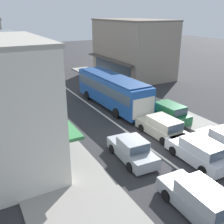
# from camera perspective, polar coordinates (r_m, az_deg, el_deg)

# --- Properties ---
(ground_plane) EXTENTS (140.00, 140.00, 0.00)m
(ground_plane) POSITION_cam_1_polar(r_m,az_deg,el_deg) (20.00, 6.53, -6.62)
(ground_plane) COLOR #2D2D30
(lane_centre_line) EXTENTS (0.20, 28.00, 0.01)m
(lane_centre_line) POSITION_cam_1_polar(r_m,az_deg,el_deg) (23.03, 0.86, -2.57)
(lane_centre_line) COLOR silver
(lane_centre_line) RESTS_ON ground
(sidewalk_left) EXTENTS (5.20, 44.00, 0.14)m
(sidewalk_left) POSITION_cam_1_polar(r_m,az_deg,el_deg) (22.62, -16.96, -3.84)
(sidewalk_left) COLOR gray
(sidewalk_left) RESTS_ON ground
(kerb_right) EXTENTS (2.80, 44.00, 0.12)m
(kerb_right) POSITION_cam_1_polar(r_m,az_deg,el_deg) (27.83, 10.00, 1.49)
(kerb_right) COLOR gray
(kerb_right) RESTS_ON ground
(building_right_far) EXTENTS (8.12, 13.17, 8.16)m
(building_right_far) POSITION_cam_1_polar(r_m,az_deg,el_deg) (40.62, 4.37, 13.74)
(building_right_far) COLOR gray
(building_right_far) RESTS_ON ground
(city_bus) EXTENTS (2.95, 10.92, 3.23)m
(city_bus) POSITION_cam_1_polar(r_m,az_deg,el_deg) (26.63, -0.02, 5.04)
(city_bus) COLOR #1E4C99
(city_bus) RESTS_ON ground
(wagon_adjacent_lane_trail) EXTENTS (1.98, 4.52, 1.58)m
(wagon_adjacent_lane_trail) POSITION_cam_1_polar(r_m,az_deg,el_deg) (18.06, 18.37, -8.20)
(wagon_adjacent_lane_trail) COLOR silver
(wagon_adjacent_lane_trail) RESTS_ON ground
(wagon_queue_gap_filler) EXTENTS (2.02, 4.54, 1.58)m
(wagon_queue_gap_filler) POSITION_cam_1_polar(r_m,az_deg,el_deg) (20.92, 10.77, -3.29)
(wagon_queue_gap_filler) COLOR #B7B29E
(wagon_queue_gap_filler) RESTS_ON ground
(wagon_behind_bus_mid) EXTENTS (2.05, 4.56, 1.58)m
(wagon_behind_bus_mid) POSITION_cam_1_polar(r_m,az_deg,el_deg) (13.95, 18.71, -17.86)
(wagon_behind_bus_mid) COLOR #9EA3A8
(wagon_behind_bus_mid) RESTS_ON ground
(sedan_behind_bus_near) EXTENTS (2.04, 4.28, 1.47)m
(sedan_behind_bus_near) POSITION_cam_1_polar(r_m,az_deg,el_deg) (17.57, 4.39, -8.25)
(sedan_behind_bus_near) COLOR #9EA3A8
(sedan_behind_bus_near) RESTS_ON ground
(parked_hatchback_kerb_front) EXTENTS (1.87, 3.73, 1.54)m
(parked_hatchback_kerb_front) POSITION_cam_1_polar(r_m,az_deg,el_deg) (20.22, 23.01, -5.72)
(parked_hatchback_kerb_front) COLOR #9EA3A8
(parked_hatchback_kerb_front) RESTS_ON ground
(parked_wagon_kerb_second) EXTENTS (2.06, 4.56, 1.58)m
(parked_wagon_kerb_second) POSITION_cam_1_polar(r_m,az_deg,el_deg) (24.08, 12.09, -0.07)
(parked_wagon_kerb_second) COLOR #1E6638
(parked_wagon_kerb_second) RESTS_ON ground
(parked_wagon_kerb_third) EXTENTS (2.06, 4.56, 1.58)m
(parked_wagon_kerb_third) POSITION_cam_1_polar(r_m,az_deg,el_deg) (28.16, 5.27, 3.44)
(parked_wagon_kerb_third) COLOR #B7B29E
(parked_wagon_kerb_third) RESTS_ON ground
(parked_sedan_kerb_rear) EXTENTS (1.92, 4.21, 1.47)m
(parked_sedan_kerb_rear) POSITION_cam_1_polar(r_m,az_deg,el_deg) (32.90, -0.10, 5.98)
(parked_sedan_kerb_rear) COLOR black
(parked_sedan_kerb_rear) RESTS_ON ground
(traffic_light_downstreet) EXTENTS (0.33, 0.24, 4.20)m
(traffic_light_downstreet) POSITION_cam_1_polar(r_m,az_deg,el_deg) (35.99, -17.99, 9.87)
(traffic_light_downstreet) COLOR gray
(traffic_light_downstreet) RESTS_ON ground
(pedestrian_with_handbag_near) EXTENTS (0.66, 0.35, 1.63)m
(pedestrian_with_handbag_near) POSITION_cam_1_polar(r_m,az_deg,el_deg) (28.57, -15.50, 3.68)
(pedestrian_with_handbag_near) COLOR #4C4742
(pedestrian_with_handbag_near) RESTS_ON sidewalk_left
(pedestrian_browsing_midblock) EXTENTS (0.57, 0.22, 1.63)m
(pedestrian_browsing_midblock) POSITION_cam_1_polar(r_m,az_deg,el_deg) (22.09, -12.06, -1.14)
(pedestrian_browsing_midblock) COLOR #232838
(pedestrian_browsing_midblock) RESTS_ON sidewalk_left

